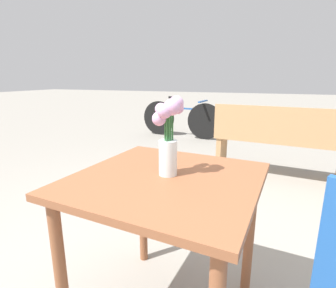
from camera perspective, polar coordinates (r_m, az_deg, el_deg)
table_front at (r=1.18m, az=-0.42°, el=-12.57°), size 0.83×0.83×0.74m
flower_vase at (r=1.10m, az=0.05°, el=1.69°), size 0.13×0.13×0.34m
bench_near at (r=3.25m, az=22.78°, el=0.66°), size 1.48×0.50×0.85m
bicycle at (r=5.21m, az=2.83°, el=5.49°), size 1.68×0.44×0.79m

